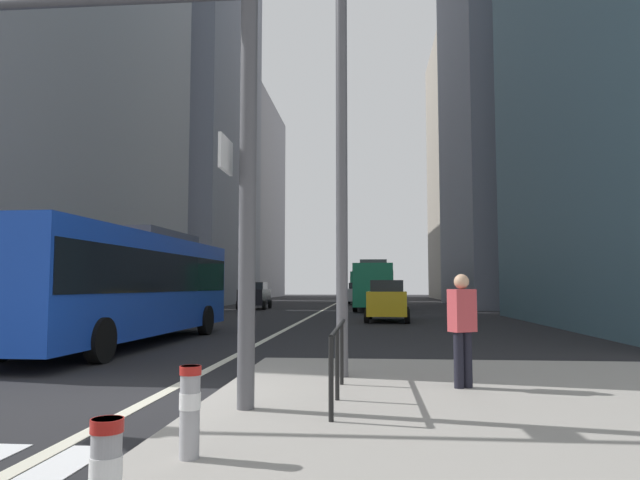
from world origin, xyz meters
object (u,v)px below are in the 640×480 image
car_oncoming_mid (255,295)px  bollard_left (190,407)px  city_bus_red_receding (375,284)px  car_receding_near (387,300)px  car_receding_far (358,293)px  traffic_signal_gantry (75,102)px  pedestrian_waiting (462,324)px  bollard_front (106,475)px  city_bus_blue_oncoming (126,281)px  city_bus_red_distant (364,284)px  street_lamp_post (341,82)px

car_oncoming_mid → bollard_left: size_ratio=5.15×
city_bus_red_receding → car_receding_near: 13.83m
car_receding_near → bollard_left: size_ratio=5.48×
car_receding_near → car_receding_far: (-1.89, 24.40, -0.00)m
traffic_signal_gantry → pedestrian_waiting: bearing=18.4°
traffic_signal_gantry → bollard_front: 5.77m
traffic_signal_gantry → pedestrian_waiting: (5.32, 1.77, -3.05)m
city_bus_blue_oncoming → city_bus_red_receding: (7.29, 25.52, -0.00)m
car_oncoming_mid → traffic_signal_gantry: traffic_signal_gantry is taller
car_oncoming_mid → car_receding_near: size_ratio=0.94×
city_bus_red_distant → car_receding_far: bearing=-92.0°
car_oncoming_mid → pedestrian_waiting: car_oncoming_mid is taller
car_receding_near → pedestrian_waiting: (0.58, -18.72, 0.12)m
car_receding_near → bollard_front: 24.47m
car_receding_far → car_oncoming_mid: bearing=-124.0°
car_receding_near → street_lamp_post: size_ratio=0.56×
car_oncoming_mid → bollard_front: car_oncoming_mid is taller
bollard_front → bollard_left: size_ratio=0.92×
bollard_front → car_receding_near: bearing=84.4°
city_bus_red_receding → bollard_left: (-1.94, -36.37, -1.23)m
city_bus_red_distant → street_lamp_post: 53.44m
city_bus_red_receding → bollard_front: 38.21m
city_bus_red_distant → bollard_left: 58.12m
car_receding_near → bollard_front: (-2.38, -24.35, -0.42)m
city_bus_blue_oncoming → car_receding_near: 14.10m
city_bus_blue_oncoming → bollard_left: (5.35, -10.85, -1.23)m
city_bus_blue_oncoming → car_receding_far: city_bus_blue_oncoming is taller
street_lamp_post → city_bus_red_distant: bearing=90.2°
city_bus_red_distant → pedestrian_waiting: city_bus_red_distant is taller
city_bus_blue_oncoming → city_bus_red_receding: same height
city_bus_red_receding → car_receding_far: (-1.40, 10.60, -0.85)m
car_receding_near → bollard_left: (-2.44, -22.57, -0.38)m
street_lamp_post → pedestrian_waiting: 4.67m
car_receding_near → traffic_signal_gantry: size_ratio=0.65×
street_lamp_post → bollard_left: (-1.14, -4.78, -4.68)m
city_bus_red_distant → bollard_front: bearing=-90.8°
car_receding_far → traffic_signal_gantry: size_ratio=0.64×
car_oncoming_mid → traffic_signal_gantry: 34.55m
city_bus_blue_oncoming → car_receding_near: (7.79, 11.73, -0.85)m
street_lamp_post → car_oncoming_mid: bearing=104.0°
city_bus_red_receding → city_bus_red_distant: 21.76m
city_bus_red_receding → traffic_signal_gantry: (-4.24, -34.28, 2.32)m
city_bus_red_distant → car_receding_near: (1.50, -35.53, -0.85)m
bollard_left → car_receding_near: bearing=83.8°
city_bus_red_receding → bollard_left: 36.44m
city_bus_red_distant → traffic_signal_gantry: (-3.23, -56.02, 2.32)m
city_bus_blue_oncoming → car_receding_near: size_ratio=2.59×
traffic_signal_gantry → car_receding_near: bearing=77.0°
city_bus_red_distant → car_receding_far: (-0.39, -11.13, -0.85)m
traffic_signal_gantry → street_lamp_post: (3.44, 2.69, 1.13)m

